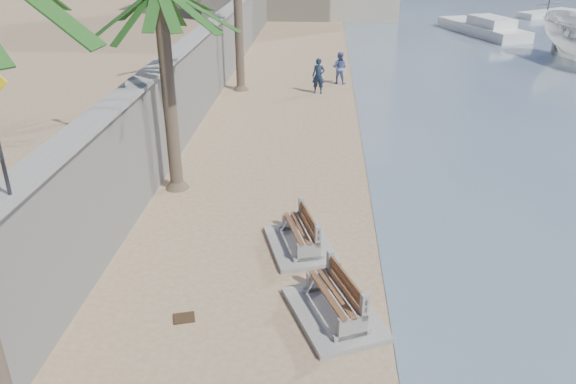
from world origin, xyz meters
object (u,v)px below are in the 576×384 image
object	(u,v)px
sailboat_west	(547,13)
bench_near	(335,300)
yacht_far	(482,30)
bench_far	(301,234)
person_b	(340,66)
person_a	(319,74)

from	to	relation	value
sailboat_west	bench_near	bearing A→B (deg)	-113.73
yacht_far	bench_near	bearing A→B (deg)	142.64
yacht_far	sailboat_west	bearing A→B (deg)	-59.48
bench_far	person_b	bearing A→B (deg)	85.68
sailboat_west	person_a	bearing A→B (deg)	-126.60
bench_far	sailboat_west	size ratio (longest dim) A/B	0.30
bench_near	person_a	size ratio (longest dim) A/B	1.41
bench_near	bench_far	size ratio (longest dim) A/B	1.08
person_b	sailboat_west	xyz separation A→B (m)	(20.47, 26.93, -0.65)
sailboat_west	yacht_far	bearing A→B (deg)	-130.25
person_b	yacht_far	world-z (taller)	person_b
bench_near	sailboat_west	distance (m)	51.98
bench_near	sailboat_west	size ratio (longest dim) A/B	0.33
bench_near	yacht_far	xyz separation A→B (m)	(12.22, 37.32, -0.10)
yacht_far	person_a	bearing A→B (deg)	126.33
bench_near	yacht_far	world-z (taller)	yacht_far
bench_near	bench_far	bearing A→B (deg)	107.03
yacht_far	person_b	bearing A→B (deg)	125.53
person_a	person_b	distance (m)	2.41
person_b	sailboat_west	bearing A→B (deg)	-109.62
person_a	person_b	world-z (taller)	person_a
bench_near	person_b	size ratio (longest dim) A/B	1.51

